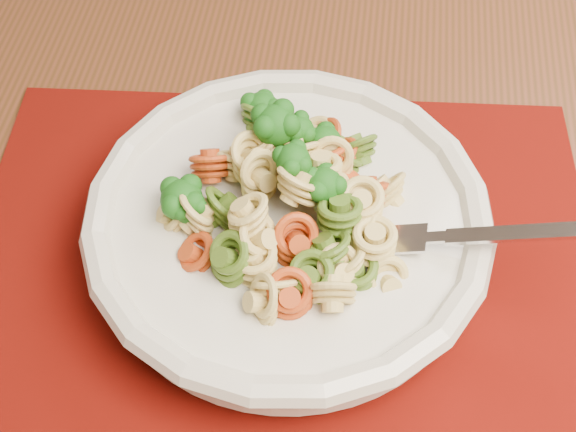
% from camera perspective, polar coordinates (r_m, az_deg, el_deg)
% --- Properties ---
extents(dining_table, '(1.48, 1.21, 0.70)m').
position_cam_1_polar(dining_table, '(0.67, -0.42, -3.68)').
color(dining_table, '#5A2C19').
rests_on(dining_table, ground).
extents(placemat, '(0.53, 0.48, 0.00)m').
position_cam_1_polar(placemat, '(0.54, -0.56, -4.09)').
color(placemat, '#5C0803').
rests_on(placemat, dining_table).
extents(pasta_bowl, '(0.27, 0.27, 0.05)m').
position_cam_1_polar(pasta_bowl, '(0.53, 0.00, -0.62)').
color(pasta_bowl, beige).
rests_on(pasta_bowl, placemat).
extents(pasta_broccoli_heap, '(0.23, 0.23, 0.06)m').
position_cam_1_polar(pasta_broccoli_heap, '(0.52, 0.00, 0.40)').
color(pasta_broccoli_heap, '#F1D177').
rests_on(pasta_broccoli_heap, pasta_bowl).
extents(fork, '(0.18, 0.07, 0.08)m').
position_cam_1_polar(fork, '(0.51, 8.43, -1.64)').
color(fork, silver).
rests_on(fork, pasta_bowl).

